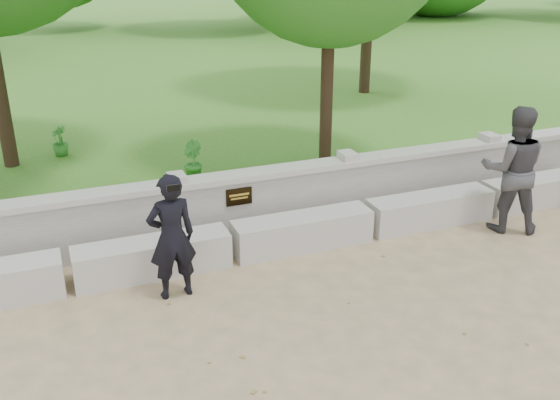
% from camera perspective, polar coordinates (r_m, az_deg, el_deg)
% --- Properties ---
extents(ground, '(80.00, 80.00, 0.00)m').
position_cam_1_polar(ground, '(6.59, 0.58, -12.73)').
color(ground, tan).
rests_on(ground, ground).
extents(lawn, '(40.00, 22.00, 0.25)m').
position_cam_1_polar(lawn, '(19.44, -15.32, 10.97)').
color(lawn, '#3B6924').
rests_on(lawn, ground).
extents(concrete_bench, '(11.90, 0.45, 0.45)m').
position_cam_1_polar(concrete_bench, '(8.02, -4.50, -4.02)').
color(concrete_bench, beige).
rests_on(concrete_bench, ground).
extents(parapet_wall, '(12.50, 0.35, 0.90)m').
position_cam_1_polar(parapet_wall, '(8.53, -5.94, -0.60)').
color(parapet_wall, '#B6B4AC').
rests_on(parapet_wall, ground).
extents(man_main, '(0.57, 0.51, 1.50)m').
position_cam_1_polar(man_main, '(7.09, -9.88, -3.34)').
color(man_main, black).
rests_on(man_main, ground).
extents(visitor_left, '(1.09, 1.01, 1.79)m').
position_cam_1_polar(visitor_left, '(9.18, 20.52, 2.63)').
color(visitor_left, '#3B3A3E').
rests_on(visitor_left, ground).
extents(shrub_b, '(0.36, 0.41, 0.67)m').
position_cam_1_polar(shrub_b, '(9.95, -8.04, 3.48)').
color(shrub_b, '#307A29').
rests_on(shrub_b, lawn).
extents(shrub_d, '(0.38, 0.40, 0.54)m').
position_cam_1_polar(shrub_d, '(11.79, -19.50, 5.11)').
color(shrub_d, '#307A29').
rests_on(shrub_d, lawn).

